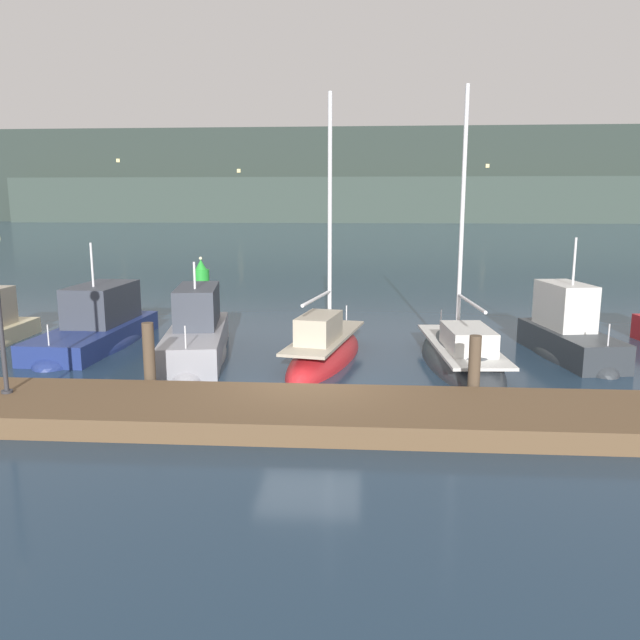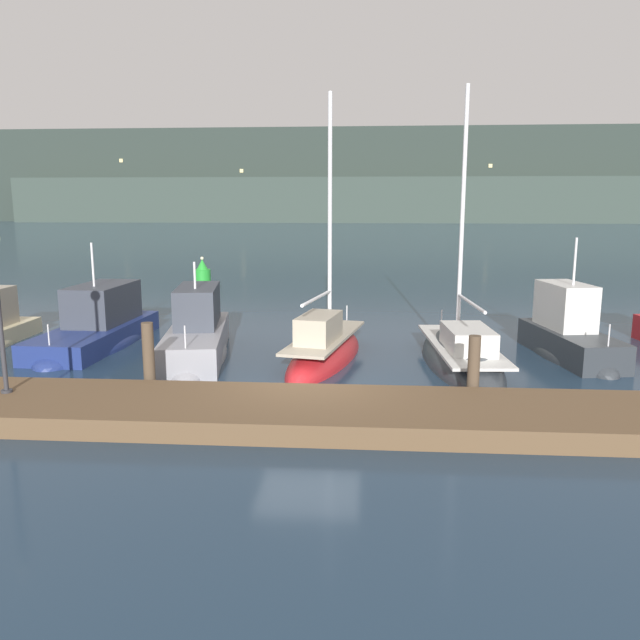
{
  "view_description": "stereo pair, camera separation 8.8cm",
  "coord_description": "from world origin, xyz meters",
  "px_view_note": "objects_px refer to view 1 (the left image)",
  "views": [
    {
      "loc": [
        1.27,
        -14.32,
        4.63
      ],
      "look_at": [
        0.0,
        3.66,
        1.2
      ],
      "focal_mm": 35.0,
      "sensor_mm": 36.0,
      "label": 1
    },
    {
      "loc": [
        1.35,
        -14.31,
        4.63
      ],
      "look_at": [
        0.0,
        3.66,
        1.2
      ],
      "focal_mm": 35.0,
      "sensor_mm": 36.0,
      "label": 2
    }
  ],
  "objects_px": {
    "sailboat_berth_5": "(461,361)",
    "channel_buoy": "(201,281)",
    "motorboat_berth_2": "(97,336)",
    "motorboat_berth_3": "(197,344)",
    "motorboat_berth_6": "(568,344)",
    "sailboat_berth_4": "(325,355)"
  },
  "relations": [
    {
      "from": "sailboat_berth_4",
      "to": "channel_buoy",
      "type": "bearing_deg",
      "value": 119.05
    },
    {
      "from": "motorboat_berth_2",
      "to": "sailboat_berth_5",
      "type": "distance_m",
      "value": 11.68
    },
    {
      "from": "motorboat_berth_2",
      "to": "motorboat_berth_6",
      "type": "xyz_separation_m",
      "value": [
        14.92,
        -0.57,
        0.09
      ]
    },
    {
      "from": "sailboat_berth_5",
      "to": "motorboat_berth_6",
      "type": "relative_size",
      "value": 1.71
    },
    {
      "from": "motorboat_berth_2",
      "to": "motorboat_berth_3",
      "type": "xyz_separation_m",
      "value": [
        3.68,
        -1.21,
        0.07
      ]
    },
    {
      "from": "sailboat_berth_4",
      "to": "sailboat_berth_5",
      "type": "height_order",
      "value": "sailboat_berth_5"
    },
    {
      "from": "channel_buoy",
      "to": "motorboat_berth_3",
      "type": "bearing_deg",
      "value": -76.02
    },
    {
      "from": "channel_buoy",
      "to": "motorboat_berth_2",
      "type": "bearing_deg",
      "value": -93.23
    },
    {
      "from": "motorboat_berth_2",
      "to": "channel_buoy",
      "type": "xyz_separation_m",
      "value": [
        0.62,
        11.05,
        0.42
      ]
    },
    {
      "from": "sailboat_berth_4",
      "to": "channel_buoy",
      "type": "height_order",
      "value": "sailboat_berth_4"
    },
    {
      "from": "motorboat_berth_3",
      "to": "channel_buoy",
      "type": "bearing_deg",
      "value": 103.98
    },
    {
      "from": "motorboat_berth_3",
      "to": "sailboat_berth_5",
      "type": "height_order",
      "value": "sailboat_berth_5"
    },
    {
      "from": "motorboat_berth_3",
      "to": "sailboat_berth_5",
      "type": "relative_size",
      "value": 0.74
    },
    {
      "from": "channel_buoy",
      "to": "sailboat_berth_4",
      "type": "bearing_deg",
      "value": -60.95
    },
    {
      "from": "motorboat_berth_3",
      "to": "channel_buoy",
      "type": "relative_size",
      "value": 3.31
    },
    {
      "from": "motorboat_berth_3",
      "to": "channel_buoy",
      "type": "distance_m",
      "value": 12.64
    },
    {
      "from": "sailboat_berth_5",
      "to": "motorboat_berth_6",
      "type": "bearing_deg",
      "value": 19.16
    },
    {
      "from": "sailboat_berth_5",
      "to": "channel_buoy",
      "type": "relative_size",
      "value": 4.45
    },
    {
      "from": "motorboat_berth_2",
      "to": "motorboat_berth_6",
      "type": "distance_m",
      "value": 14.94
    },
    {
      "from": "motorboat_berth_3",
      "to": "sailboat_berth_4",
      "type": "distance_m",
      "value": 3.94
    },
    {
      "from": "motorboat_berth_6",
      "to": "sailboat_berth_4",
      "type": "bearing_deg",
      "value": -172.71
    },
    {
      "from": "motorboat_berth_2",
      "to": "motorboat_berth_3",
      "type": "bearing_deg",
      "value": -18.21
    }
  ]
}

